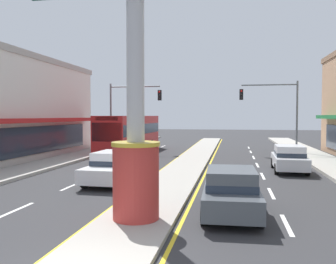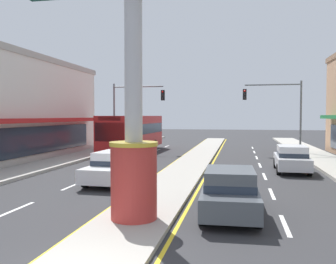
{
  "view_description": "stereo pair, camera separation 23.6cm",
  "coord_description": "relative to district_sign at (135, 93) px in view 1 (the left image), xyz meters",
  "views": [
    {
      "loc": [
        2.88,
        -6.22,
        3.25
      ],
      "look_at": [
        0.28,
        8.06,
        2.6
      ],
      "focal_mm": 38.27,
      "sensor_mm": 36.0,
      "label": 1
    },
    {
      "loc": [
        3.11,
        -6.18,
        3.25
      ],
      "look_at": [
        0.28,
        8.06,
        2.6
      ],
      "focal_mm": 38.27,
      "sensor_mm": 36.0,
      "label": 2
    }
  ],
  "objects": [
    {
      "name": "lane_markings",
      "position": [
        0.0,
        12.49,
        -3.94
      ],
      "size": [
        9.1,
        52.0,
        0.01
      ],
      "color": "silver",
      "rests_on": "ground"
    },
    {
      "name": "sedan_mid_left_lane",
      "position": [
        6.13,
        11.37,
        -3.16
      ],
      "size": [
        1.95,
        4.36,
        1.53
      ],
      "color": "silver",
      "rests_on": "ground"
    },
    {
      "name": "traffic_light_right_side",
      "position": [
        6.41,
        21.21,
        0.3
      ],
      "size": [
        4.86,
        0.46,
        6.2
      ],
      "color": "slate",
      "rests_on": "ground"
    },
    {
      "name": "traffic_light_left_side",
      "position": [
        -6.41,
        20.96,
        0.3
      ],
      "size": [
        4.86,
        0.46,
        6.2
      ],
      "color": "slate",
      "rests_on": "ground"
    },
    {
      "name": "sedan_far_right_lane",
      "position": [
        -2.83,
        6.06,
        -3.16
      ],
      "size": [
        1.95,
        4.36,
        1.53
      ],
      "color": "white",
      "rests_on": "ground"
    },
    {
      "name": "district_sign",
      "position": [
        0.0,
        0.0,
        0.0
      ],
      "size": [
        7.35,
        1.47,
        8.25
      ],
      "color": "#B7332D",
      "rests_on": "median_strip"
    },
    {
      "name": "bus_near_right_lane",
      "position": [
        -6.13,
        20.23,
        -2.08
      ],
      "size": [
        2.83,
        11.26,
        3.26
      ],
      "color": "#B21E1E",
      "rests_on": "ground"
    },
    {
      "name": "median_strip",
      "position": [
        0.0,
        13.85,
        -3.88
      ],
      "size": [
        2.36,
        52.0,
        0.14
      ],
      "primitive_type": "cube",
      "color": "#A39E93",
      "rests_on": "ground"
    },
    {
      "name": "sidewalk_left",
      "position": [
        -9.14,
        11.85,
        -3.86
      ],
      "size": [
        2.73,
        60.0,
        0.18
      ],
      "primitive_type": "cube",
      "color": "#ADA89E",
      "rests_on": "ground"
    },
    {
      "name": "sedan_near_left_lane",
      "position": [
        2.83,
        1.47,
        -3.16
      ],
      "size": [
        1.94,
        4.35,
        1.53
      ],
      "color": "#4C5156",
      "rests_on": "ground"
    }
  ]
}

